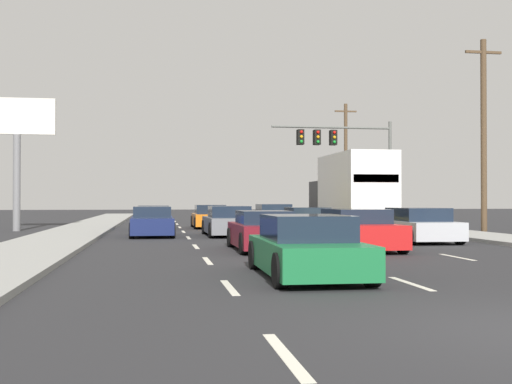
% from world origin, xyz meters
% --- Properties ---
extents(ground_plane, '(140.00, 140.00, 0.00)m').
position_xyz_m(ground_plane, '(0.00, 25.00, 0.00)').
color(ground_plane, '#2B2B2D').
extents(sidewalk_right, '(2.90, 80.00, 0.14)m').
position_xyz_m(sidewalk_right, '(8.40, 20.00, 0.07)').
color(sidewalk_right, '#9E9E99').
rests_on(sidewalk_right, ground_plane).
extents(sidewalk_left, '(2.90, 80.00, 0.14)m').
position_xyz_m(sidewalk_left, '(-8.40, 20.00, 0.07)').
color(sidewalk_left, '#9E9E99').
rests_on(sidewalk_left, ground_plane).
extents(lane_markings, '(6.94, 62.00, 0.01)m').
position_xyz_m(lane_markings, '(-0.00, 24.45, 0.00)').
color(lane_markings, silver).
rests_on(lane_markings, ground_plane).
extents(car_blue, '(1.92, 4.18, 1.26)m').
position_xyz_m(car_blue, '(-4.86, 27.08, 0.58)').
color(car_blue, '#1E389E').
rests_on(car_blue, ground_plane).
extents(car_navy, '(1.90, 4.34, 1.28)m').
position_xyz_m(car_navy, '(-4.89, 20.72, 0.60)').
color(car_navy, '#141E4C').
rests_on(car_navy, ground_plane).
extents(car_orange, '(1.92, 4.04, 1.28)m').
position_xyz_m(car_orange, '(-1.79, 28.37, 0.58)').
color(car_orange, orange).
rests_on(car_orange, ground_plane).
extents(car_gray, '(2.03, 4.30, 1.29)m').
position_xyz_m(car_gray, '(-1.63, 20.52, 0.59)').
color(car_gray, slate).
rests_on(car_gray, ground_plane).
extents(car_maroon, '(1.83, 4.10, 1.23)m').
position_xyz_m(car_maroon, '(-1.45, 12.52, 0.58)').
color(car_maroon, maroon).
rests_on(car_maroon, ground_plane).
extents(car_green, '(1.94, 4.30, 1.26)m').
position_xyz_m(car_green, '(-1.68, 5.75, 0.58)').
color(car_green, '#196B38').
rests_on(car_green, ground_plane).
extents(car_tan, '(1.97, 4.52, 1.33)m').
position_xyz_m(car_tan, '(1.54, 27.05, 0.61)').
color(car_tan, tan).
rests_on(car_tan, ground_plane).
extents(car_yellow, '(1.89, 4.68, 1.25)m').
position_xyz_m(car_yellow, '(1.55, 19.45, 0.57)').
color(car_yellow, yellow).
rests_on(car_yellow, ground_plane).
extents(car_red, '(1.99, 4.65, 1.28)m').
position_xyz_m(car_red, '(1.49, 12.47, 0.60)').
color(car_red, red).
rests_on(car_red, ground_plane).
extents(box_truck, '(2.52, 8.02, 3.79)m').
position_xyz_m(box_truck, '(4.88, 23.83, 2.12)').
color(box_truck, white).
rests_on(box_truck, ground_plane).
extents(car_silver, '(2.01, 4.71, 1.27)m').
position_xyz_m(car_silver, '(4.89, 15.76, 0.59)').
color(car_silver, '#B7BABF').
rests_on(car_silver, ground_plane).
extents(traffic_signal_mast, '(7.86, 0.69, 6.61)m').
position_xyz_m(traffic_signal_mast, '(6.58, 32.22, 5.08)').
color(traffic_signal_mast, '#595B56').
rests_on(traffic_signal_mast, ground_plane).
extents(utility_pole_mid, '(1.80, 0.28, 9.16)m').
position_xyz_m(utility_pole_mid, '(10.59, 21.17, 4.72)').
color(utility_pole_mid, brown).
rests_on(utility_pole_mid, ground_plane).
extents(utility_pole_far, '(1.80, 0.28, 9.28)m').
position_xyz_m(utility_pole_far, '(10.31, 42.45, 4.78)').
color(utility_pole_far, brown).
rests_on(utility_pole_far, ground_plane).
extents(roadside_billboard, '(3.72, 0.36, 6.66)m').
position_xyz_m(roadside_billboard, '(-11.60, 26.32, 4.69)').
color(roadside_billboard, slate).
rests_on(roadside_billboard, ground_plane).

